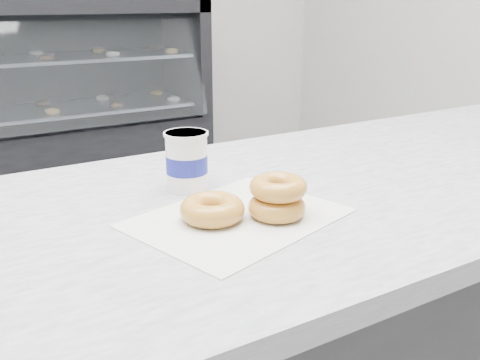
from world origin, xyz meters
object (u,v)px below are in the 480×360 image
at_px(display_case, 15,127).
at_px(coffee_cup, 187,160).
at_px(donut_single, 212,209).
at_px(donut_stack, 278,197).

xyz_separation_m(display_case, coffee_cup, (-0.04, -2.62, 0.47)).
distance_m(display_case, coffee_cup, 2.66).
xyz_separation_m(donut_single, donut_stack, (0.10, -0.04, 0.02)).
xyz_separation_m(display_case, donut_stack, (0.03, -2.82, 0.44)).
distance_m(donut_stack, coffee_cup, 0.22).
relative_size(donut_single, donut_stack, 1.04).
distance_m(donut_single, coffee_cup, 0.17).
height_order(display_case, donut_stack, display_case).
height_order(display_case, coffee_cup, display_case).
xyz_separation_m(donut_single, coffee_cup, (0.03, 0.16, 0.04)).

